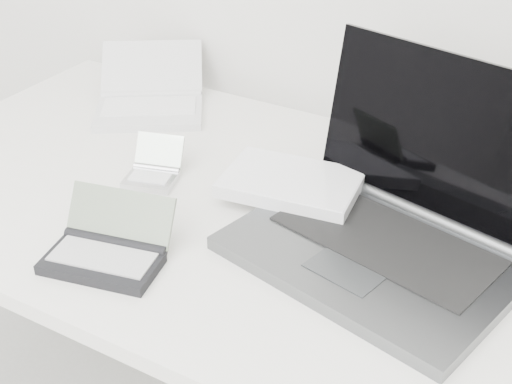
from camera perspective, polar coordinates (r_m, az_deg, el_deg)
The scene contains 5 objects.
desk at distance 1.28m, azimuth 2.06°, elevation -3.58°, with size 1.60×0.80×0.73m.
laptop_large at distance 1.19m, azimuth 9.36°, elevation -1.77°, with size 0.59×0.44×0.30m.
netbook_open_white at distance 1.65m, azimuth -8.47°, elevation 7.35°, with size 0.35×0.37×0.11m.
pda_silver at distance 1.37m, azimuth -8.22°, elevation 1.60°, with size 0.12×0.13×0.07m.
palmtop_charcoal at distance 1.16m, azimuth -11.82°, elevation -4.60°, with size 0.21×0.18×0.09m.
Camera 1 is at (0.48, 0.62, 1.43)m, focal length 50.00 mm.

